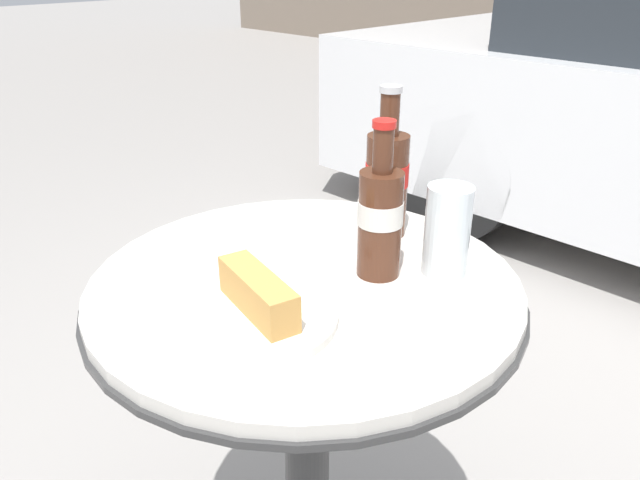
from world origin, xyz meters
TOP-DOWN VIEW (x-y plane):
  - bistro_table at (0.00, 0.00)m, footprint 0.64×0.64m
  - cola_bottle_left at (0.07, 0.09)m, footprint 0.06×0.06m
  - cola_bottle_right at (-0.02, 0.20)m, footprint 0.07×0.07m
  - drinking_glass at (0.13, 0.16)m, footprint 0.07×0.07m
  - lunch_plate_near at (0.04, -0.12)m, footprint 0.21×0.21m

SIDE VIEW (x-z plane):
  - bistro_table at x=0.00m, z-range 0.16..0.92m
  - lunch_plate_near at x=0.04m, z-range 0.74..0.81m
  - drinking_glass at x=0.13m, z-range 0.75..0.89m
  - cola_bottle_left at x=0.07m, z-range 0.74..0.96m
  - cola_bottle_right at x=-0.02m, z-range 0.73..0.98m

